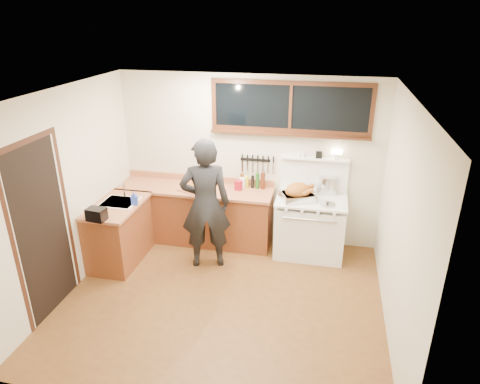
% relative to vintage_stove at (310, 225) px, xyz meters
% --- Properties ---
extents(ground_plane, '(4.00, 3.50, 0.02)m').
position_rel_vintage_stove_xyz_m(ground_plane, '(-1.00, -1.41, -0.48)').
color(ground_plane, '#5A3617').
extents(room_shell, '(4.10, 3.60, 2.65)m').
position_rel_vintage_stove_xyz_m(room_shell, '(-1.00, -1.41, 1.18)').
color(room_shell, beige).
rests_on(room_shell, ground).
extents(counter_back, '(2.44, 0.64, 1.00)m').
position_rel_vintage_stove_xyz_m(counter_back, '(-1.80, 0.04, -0.01)').
color(counter_back, '#642E16').
rests_on(counter_back, ground).
extents(counter_left, '(0.64, 1.09, 0.90)m').
position_rel_vintage_stove_xyz_m(counter_left, '(-2.70, -0.79, -0.01)').
color(counter_left, '#642E16').
rests_on(counter_left, ground).
extents(sink_unit, '(0.50, 0.45, 0.37)m').
position_rel_vintage_stove_xyz_m(sink_unit, '(-2.68, -0.71, 0.38)').
color(sink_unit, white).
rests_on(sink_unit, counter_left).
extents(vintage_stove, '(1.02, 0.74, 1.57)m').
position_rel_vintage_stove_xyz_m(vintage_stove, '(0.00, 0.00, 0.00)').
color(vintage_stove, white).
rests_on(vintage_stove, ground).
extents(back_window, '(2.32, 0.13, 0.77)m').
position_rel_vintage_stove_xyz_m(back_window, '(-0.40, 0.31, 1.60)').
color(back_window, black).
rests_on(back_window, room_shell).
extents(left_doorway, '(0.02, 1.04, 2.17)m').
position_rel_vintage_stove_xyz_m(left_doorway, '(-2.99, -1.96, 0.62)').
color(left_doorway, black).
rests_on(left_doorway, ground).
extents(knife_strip, '(0.52, 0.03, 0.28)m').
position_rel_vintage_stove_xyz_m(knife_strip, '(-0.88, 0.32, 0.84)').
color(knife_strip, black).
rests_on(knife_strip, room_shell).
extents(man, '(0.80, 0.64, 1.90)m').
position_rel_vintage_stove_xyz_m(man, '(-1.43, -0.63, 0.48)').
color(man, black).
rests_on(man, ground).
extents(soap_bottle, '(0.11, 0.12, 0.20)m').
position_rel_vintage_stove_xyz_m(soap_bottle, '(-2.43, -0.73, 0.53)').
color(soap_bottle, '#2140A9').
rests_on(soap_bottle, counter_left).
extents(toaster, '(0.25, 0.19, 0.17)m').
position_rel_vintage_stove_xyz_m(toaster, '(-2.70, -1.29, 0.52)').
color(toaster, black).
rests_on(toaster, counter_left).
extents(cutting_board, '(0.43, 0.38, 0.13)m').
position_rel_vintage_stove_xyz_m(cutting_board, '(-1.81, -0.08, 0.49)').
color(cutting_board, '#AD6844').
rests_on(cutting_board, counter_back).
extents(roast_turkey, '(0.58, 0.52, 0.26)m').
position_rel_vintage_stove_xyz_m(roast_turkey, '(-0.20, -0.08, 0.54)').
color(roast_turkey, silver).
rests_on(roast_turkey, vintage_stove).
extents(stockpot, '(0.36, 0.36, 0.27)m').
position_rel_vintage_stove_xyz_m(stockpot, '(0.22, 0.27, 0.57)').
color(stockpot, silver).
rests_on(stockpot, vintage_stove).
extents(saucepan, '(0.22, 0.31, 0.13)m').
position_rel_vintage_stove_xyz_m(saucepan, '(0.12, 0.21, 0.50)').
color(saucepan, silver).
rests_on(saucepan, vintage_stove).
extents(pot_lid, '(0.29, 0.29, 0.04)m').
position_rel_vintage_stove_xyz_m(pot_lid, '(0.23, -0.19, 0.45)').
color(pot_lid, silver).
rests_on(pot_lid, vintage_stove).
extents(coffee_tin, '(0.12, 0.10, 0.15)m').
position_rel_vintage_stove_xyz_m(coffee_tin, '(-1.11, 0.09, 0.51)').
color(coffee_tin, maroon).
rests_on(coffee_tin, counter_back).
extents(pitcher, '(0.09, 0.09, 0.17)m').
position_rel_vintage_stove_xyz_m(pitcher, '(-1.07, 0.16, 0.52)').
color(pitcher, white).
rests_on(pitcher, counter_back).
extents(bottle_cluster, '(0.39, 0.07, 0.26)m').
position_rel_vintage_stove_xyz_m(bottle_cluster, '(-0.90, 0.22, 0.55)').
color(bottle_cluster, black).
rests_on(bottle_cluster, counter_back).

